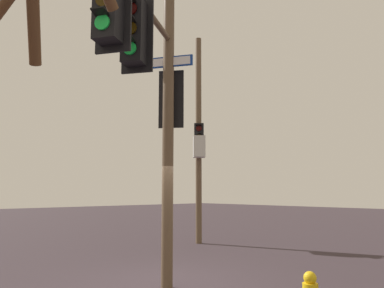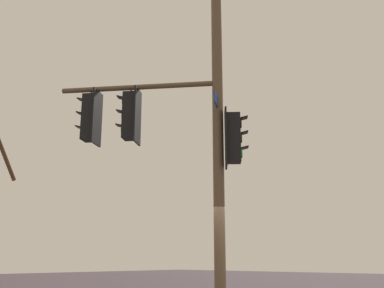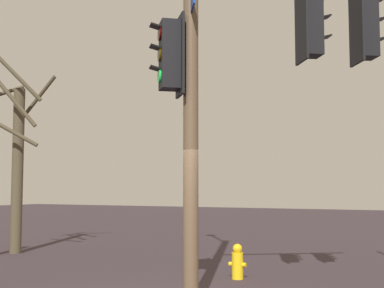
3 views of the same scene
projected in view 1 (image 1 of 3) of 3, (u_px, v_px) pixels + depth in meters
name	position (u px, v px, depth m)	size (l,w,h in m)	color
ground_plane	(167.00, 283.00, 8.12)	(80.00, 80.00, 0.00)	#34292E
main_signal_pole_assembly	(165.00, 59.00, 7.48)	(5.06, 3.25, 8.38)	brown
secondary_pole_assembly	(199.00, 140.00, 14.62)	(0.72, 0.78, 8.18)	brown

